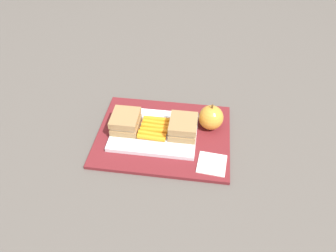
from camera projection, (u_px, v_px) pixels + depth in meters
The scene contains 8 objects.
ground_plane at pixel (164, 137), 0.87m from camera, with size 2.40×2.40×0.00m, color #56514C.
lunchbag_mat at pixel (164, 135), 0.87m from camera, with size 0.36×0.28×0.01m, color maroon.
food_tray at pixel (154, 132), 0.87m from camera, with size 0.23×0.17×0.01m, color white.
sandwich_half_left at pixel (126, 121), 0.85m from camera, with size 0.07×0.08×0.04m.
sandwich_half_right at pixel (183, 127), 0.84m from camera, with size 0.07×0.08×0.04m.
carrot_sticks_bundle at pixel (154, 128), 0.86m from camera, with size 0.08×0.09×0.02m.
apple at pixel (211, 118), 0.87m from camera, with size 0.07×0.07×0.08m.
paper_napkin at pixel (212, 164), 0.79m from camera, with size 0.07×0.07×0.00m, color white.
Camera 1 is at (0.10, -0.61, 0.62)m, focal length 33.90 mm.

